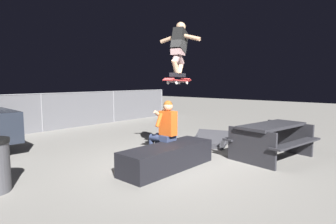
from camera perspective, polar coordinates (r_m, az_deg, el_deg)
The scene contains 8 objects.
ground_plane at distance 5.79m, azimuth 0.87°, elevation -10.53°, with size 40.00×40.00×0.00m, color gray.
ledge_box_main at distance 5.42m, azimuth -0.04°, elevation -9.20°, with size 2.05×0.66×0.45m, color black.
person_sitting_on_ledge at distance 5.80m, azimuth -0.77°, elevation -3.31°, with size 0.59×0.76×1.29m.
skateboard at distance 5.73m, azimuth 2.03°, elevation 6.46°, with size 1.04×0.46×0.13m.
skater_airborne at distance 5.83m, azimuth 2.29°, elevation 13.22°, with size 0.64×0.88×1.12m.
kicker_ramp at distance 7.55m, azimuth 8.61°, elevation -6.07°, with size 1.22×1.15×0.42m.
picnic_table_back at distance 6.50m, azimuth 20.49°, elevation -4.53°, with size 1.91×1.62×0.75m.
fence_back at distance 10.13m, azimuth -24.44°, elevation 0.13°, with size 12.05×0.05×1.29m.
Camera 1 is at (-4.28, -3.52, 1.67)m, focal length 29.74 mm.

